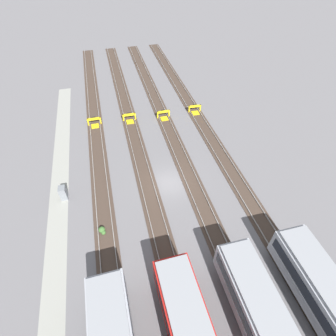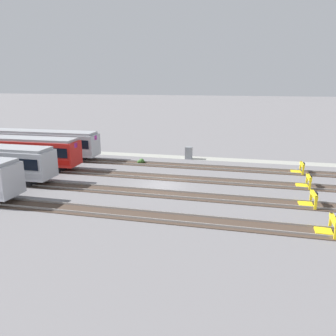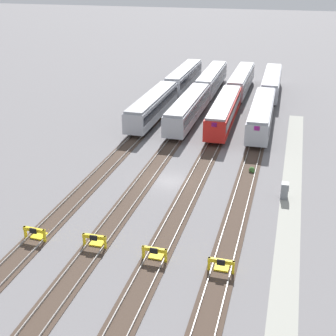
{
  "view_description": "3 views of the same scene",
  "coord_description": "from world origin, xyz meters",
  "px_view_note": "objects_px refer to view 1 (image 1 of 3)",
  "views": [
    {
      "loc": [
        20.07,
        -5.34,
        22.44
      ],
      "look_at": [
        -0.66,
        0.0,
        1.8
      ],
      "focal_mm": 28.0,
      "sensor_mm": 36.0,
      "label": 1
    },
    {
      "loc": [
        -7.65,
        30.05,
        10.08
      ],
      "look_at": [
        -0.66,
        0.0,
        1.8
      ],
      "focal_mm": 35.0,
      "sensor_mm": 36.0,
      "label": 2
    },
    {
      "loc": [
        -42.83,
        -11.49,
        21.06
      ],
      "look_at": [
        -0.66,
        0.0,
        1.8
      ],
      "focal_mm": 50.0,
      "sensor_mm": 36.0,
      "label": 3
    }
  ],
  "objects_px": {
    "bumper_stop_far_inner_track": "(195,110)",
    "bumper_stop_nearest_track": "(95,123)",
    "electrical_cabinet": "(63,193)",
    "weed_clump": "(102,230)",
    "bumper_stop_middle_track": "(164,115)",
    "bumper_stop_near_inner_track": "(130,118)"
  },
  "relations": [
    {
      "from": "bumper_stop_near_inner_track",
      "to": "bumper_stop_far_inner_track",
      "type": "bearing_deg",
      "value": 89.12
    },
    {
      "from": "bumper_stop_nearest_track",
      "to": "electrical_cabinet",
      "type": "xyz_separation_m",
      "value": [
        13.26,
        -3.99,
        0.29
      ]
    },
    {
      "from": "electrical_cabinet",
      "to": "weed_clump",
      "type": "distance_m",
      "value": 6.57
    },
    {
      "from": "bumper_stop_far_inner_track",
      "to": "electrical_cabinet",
      "type": "xyz_separation_m",
      "value": [
        12.94,
        -19.48,
        0.29
      ]
    },
    {
      "from": "bumper_stop_near_inner_track",
      "to": "electrical_cabinet",
      "type": "xyz_separation_m",
      "value": [
        13.1,
        -9.15,
        0.29
      ]
    },
    {
      "from": "bumper_stop_far_inner_track",
      "to": "weed_clump",
      "type": "xyz_separation_m",
      "value": [
        18.35,
        -15.81,
        -0.27
      ]
    },
    {
      "from": "bumper_stop_far_inner_track",
      "to": "weed_clump",
      "type": "distance_m",
      "value": 24.22
    },
    {
      "from": "bumper_stop_nearest_track",
      "to": "bumper_stop_middle_track",
      "type": "bearing_deg",
      "value": 86.43
    },
    {
      "from": "bumper_stop_far_inner_track",
      "to": "electrical_cabinet",
      "type": "bearing_deg",
      "value": -56.41
    },
    {
      "from": "bumper_stop_far_inner_track",
      "to": "bumper_stop_nearest_track",
      "type": "bearing_deg",
      "value": -91.18
    },
    {
      "from": "bumper_stop_nearest_track",
      "to": "bumper_stop_far_inner_track",
      "type": "bearing_deg",
      "value": 88.82
    },
    {
      "from": "bumper_stop_middle_track",
      "to": "electrical_cabinet",
      "type": "xyz_separation_m",
      "value": [
        12.61,
        -14.33,
        0.29
      ]
    },
    {
      "from": "bumper_stop_middle_track",
      "to": "electrical_cabinet",
      "type": "height_order",
      "value": "electrical_cabinet"
    },
    {
      "from": "bumper_stop_nearest_track",
      "to": "bumper_stop_middle_track",
      "type": "xyz_separation_m",
      "value": [
        0.64,
        10.34,
        0.0
      ]
    },
    {
      "from": "electrical_cabinet",
      "to": "bumper_stop_nearest_track",
      "type": "bearing_deg",
      "value": 163.25
    },
    {
      "from": "bumper_stop_middle_track",
      "to": "bumper_stop_far_inner_track",
      "type": "xyz_separation_m",
      "value": [
        -0.33,
        5.15,
        0.0
      ]
    },
    {
      "from": "electrical_cabinet",
      "to": "weed_clump",
      "type": "height_order",
      "value": "electrical_cabinet"
    },
    {
      "from": "bumper_stop_nearest_track",
      "to": "weed_clump",
      "type": "distance_m",
      "value": 18.68
    },
    {
      "from": "bumper_stop_middle_track",
      "to": "bumper_stop_far_inner_track",
      "type": "distance_m",
      "value": 5.16
    },
    {
      "from": "bumper_stop_nearest_track",
      "to": "electrical_cabinet",
      "type": "relative_size",
      "value": 1.25
    },
    {
      "from": "bumper_stop_nearest_track",
      "to": "weed_clump",
      "type": "bearing_deg",
      "value": -0.97
    },
    {
      "from": "bumper_stop_near_inner_track",
      "to": "bumper_stop_middle_track",
      "type": "relative_size",
      "value": 1.0
    }
  ]
}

